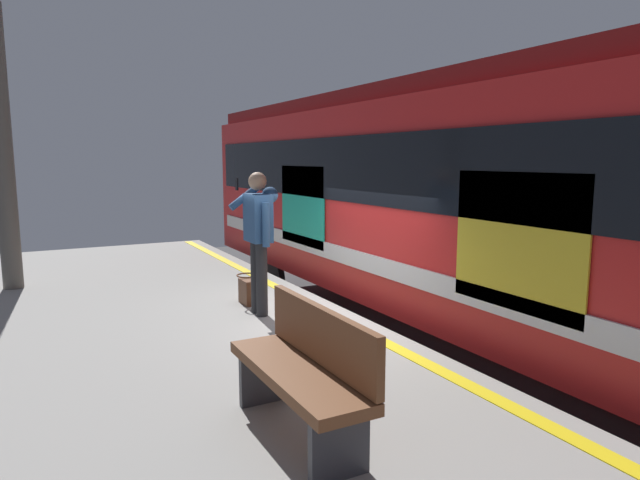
{
  "coord_description": "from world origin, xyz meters",
  "views": [
    {
      "loc": [
        -5.88,
        3.5,
        2.92
      ],
      "look_at": [
        0.17,
        0.3,
        1.91
      ],
      "focal_mm": 30.88,
      "sensor_mm": 36.0,
      "label": 1
    }
  ],
  "objects_px": {
    "bench": "(304,367)",
    "handbag": "(248,290)",
    "train_carriage": "(464,196)",
    "station_column": "(2,150)",
    "passenger": "(259,231)"
  },
  "relations": [
    {
      "from": "handbag",
      "to": "station_column",
      "type": "distance_m",
      "value": 4.18
    },
    {
      "from": "train_carriage",
      "to": "bench",
      "type": "xyz_separation_m",
      "value": [
        -2.51,
        3.7,
        -0.91
      ]
    },
    {
      "from": "handbag",
      "to": "bench",
      "type": "xyz_separation_m",
      "value": [
        -3.48,
        0.88,
        0.3
      ]
    },
    {
      "from": "train_carriage",
      "to": "station_column",
      "type": "bearing_deg",
      "value": 58.13
    },
    {
      "from": "passenger",
      "to": "handbag",
      "type": "relative_size",
      "value": 4.4
    },
    {
      "from": "passenger",
      "to": "bench",
      "type": "bearing_deg",
      "value": 164.06
    },
    {
      "from": "bench",
      "to": "handbag",
      "type": "bearing_deg",
      "value": -14.17
    },
    {
      "from": "train_carriage",
      "to": "bench",
      "type": "relative_size",
      "value": 8.54
    },
    {
      "from": "passenger",
      "to": "handbag",
      "type": "height_order",
      "value": "passenger"
    },
    {
      "from": "handbag",
      "to": "station_column",
      "type": "xyz_separation_m",
      "value": [
        2.51,
        2.77,
        1.85
      ]
    },
    {
      "from": "train_carriage",
      "to": "passenger",
      "type": "relative_size",
      "value": 7.23
    },
    {
      "from": "train_carriage",
      "to": "station_column",
      "type": "relative_size",
      "value": 3.11
    },
    {
      "from": "train_carriage",
      "to": "handbag",
      "type": "distance_m",
      "value": 3.22
    },
    {
      "from": "passenger",
      "to": "station_column",
      "type": "xyz_separation_m",
      "value": [
        3.03,
        2.74,
        1.0
      ]
    },
    {
      "from": "passenger",
      "to": "bench",
      "type": "xyz_separation_m",
      "value": [
        -2.96,
        0.84,
        -0.55
      ]
    }
  ]
}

